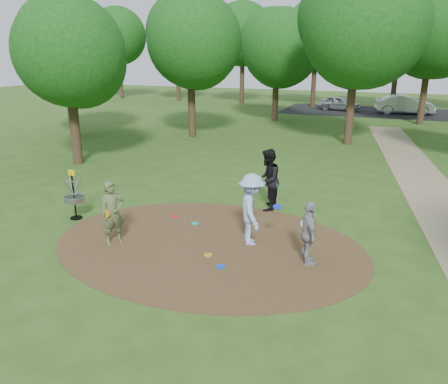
% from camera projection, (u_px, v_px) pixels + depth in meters
% --- Properties ---
extents(ground, '(100.00, 100.00, 0.00)m').
position_uv_depth(ground, '(208.00, 244.00, 11.54)').
color(ground, '#2D5119').
rests_on(ground, ground).
extents(dirt_clearing, '(8.40, 8.40, 0.02)m').
position_uv_depth(dirt_clearing, '(208.00, 244.00, 11.53)').
color(dirt_clearing, '#47301C').
rests_on(dirt_clearing, ground).
extents(parking_lot, '(14.00, 8.00, 0.01)m').
position_uv_depth(parking_lot, '(366.00, 111.00, 37.50)').
color(parking_lot, black).
rests_on(parking_lot, ground).
extents(player_observer_with_disc, '(0.70, 0.74, 1.71)m').
position_uv_depth(player_observer_with_disc, '(113.00, 213.00, 11.37)').
color(player_observer_with_disc, '#54663B').
rests_on(player_observer_with_disc, ground).
extents(player_throwing_with_disc, '(1.41, 1.42, 1.91)m').
position_uv_depth(player_throwing_with_disc, '(252.00, 209.00, 11.33)').
color(player_throwing_with_disc, '#9CBAE9').
rests_on(player_throwing_with_disc, ground).
extents(player_walking_with_disc, '(0.82, 1.02, 1.99)m').
position_uv_depth(player_walking_with_disc, '(268.00, 180.00, 13.81)').
color(player_walking_with_disc, black).
rests_on(player_walking_with_disc, ground).
extents(player_waiting_with_disc, '(0.75, 1.00, 1.58)m').
position_uv_depth(player_waiting_with_disc, '(309.00, 234.00, 10.23)').
color(player_waiting_with_disc, '#969799').
rests_on(player_waiting_with_disc, ground).
extents(disc_ground_cyan, '(0.22, 0.22, 0.02)m').
position_uv_depth(disc_ground_cyan, '(195.00, 223.00, 12.89)').
color(disc_ground_cyan, '#16B5A2').
rests_on(disc_ground_cyan, dirt_clearing).
extents(disc_ground_blue, '(0.22, 0.22, 0.02)m').
position_uv_depth(disc_ground_blue, '(220.00, 267.00, 10.28)').
color(disc_ground_blue, blue).
rests_on(disc_ground_blue, dirt_clearing).
extents(disc_ground_red, '(0.22, 0.22, 0.02)m').
position_uv_depth(disc_ground_red, '(175.00, 216.00, 13.44)').
color(disc_ground_red, red).
rests_on(disc_ground_red, dirt_clearing).
extents(car_left, '(3.80, 2.09, 1.22)m').
position_uv_depth(car_left, '(339.00, 103.00, 38.08)').
color(car_left, '#B1B4B9').
rests_on(car_left, ground).
extents(car_right, '(4.75, 2.18, 1.51)m').
position_uv_depth(car_right, '(405.00, 105.00, 35.75)').
color(car_right, '#B9BBC2').
rests_on(car_right, ground).
extents(disc_ground_orange, '(0.22, 0.22, 0.02)m').
position_uv_depth(disc_ground_orange, '(208.00, 255.00, 10.87)').
color(disc_ground_orange, orange).
rests_on(disc_ground_orange, dirt_clearing).
extents(disc_golf_basket, '(0.63, 0.63, 1.54)m').
position_uv_depth(disc_golf_basket, '(73.00, 191.00, 13.08)').
color(disc_golf_basket, black).
rests_on(disc_golf_basket, ground).
extents(tree_ring, '(37.30, 45.59, 9.44)m').
position_uv_depth(tree_ring, '(349.00, 41.00, 18.26)').
color(tree_ring, '#332316').
rests_on(tree_ring, ground).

